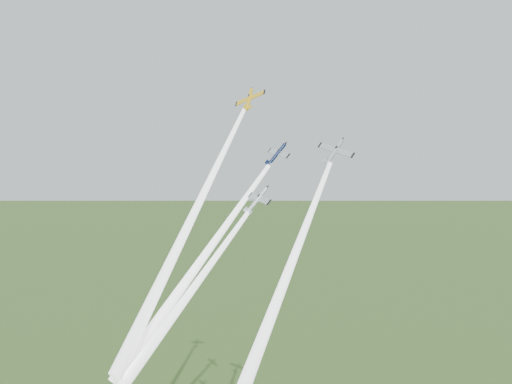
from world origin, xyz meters
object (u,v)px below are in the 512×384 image
Objects in this scene: plane_silver_right at (335,152)px; plane_silver_low at (257,200)px; plane_yellow at (249,99)px; plane_navy at (277,154)px.

plane_silver_right is 1.03× the size of plane_silver_low.
plane_silver_low is at bearing -52.95° from plane_yellow.
plane_navy is 13.90m from plane_silver_right.
plane_silver_right is at bearing 81.27° from plane_silver_low.
plane_navy is at bearing 132.00° from plane_silver_low.
plane_yellow is 27.50m from plane_silver_right.
plane_silver_right reaches higher than plane_silver_low.
plane_silver_low is at bearing -126.34° from plane_silver_right.
plane_silver_low is at bearing -50.18° from plane_navy.
plane_silver_low is (4.32, -13.00, -8.93)m from plane_navy.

